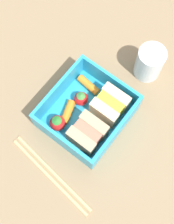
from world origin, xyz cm
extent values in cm
cube|color=#8C7353|center=(0.00, 0.00, -1.00)|extent=(120.00, 120.00, 2.00)
cube|color=#289ECE|center=(0.00, 0.00, 0.60)|extent=(15.18, 13.90, 1.20)
cube|color=#289ECE|center=(0.00, 6.65, 3.63)|extent=(15.18, 0.60, 4.85)
cube|color=#289ECE|center=(0.00, -6.65, 3.63)|extent=(15.18, 0.60, 4.85)
cube|color=#289ECE|center=(-7.29, 0.00, 3.63)|extent=(0.60, 12.70, 4.85)
cube|color=#289ECE|center=(7.29, 0.00, 3.63)|extent=(0.60, 12.70, 4.85)
cube|color=beige|center=(-5.21, 2.72, 3.48)|extent=(1.87, 5.44, 4.57)
cube|color=yellow|center=(-3.34, 2.72, 3.48)|extent=(1.87, 5.01, 4.20)
cube|color=beige|center=(-1.48, 2.72, 3.48)|extent=(1.87, 5.44, 4.57)
cube|color=tan|center=(1.48, 2.72, 3.48)|extent=(1.87, 5.44, 4.57)
cube|color=#D87259|center=(3.34, 2.72, 3.48)|extent=(1.87, 5.01, 4.20)
cube|color=tan|center=(5.21, 2.72, 3.48)|extent=(1.87, 5.44, 4.57)
cylinder|color=orange|center=(-4.80, -3.33, 1.94)|extent=(1.96, 4.89, 1.49)
sphere|color=red|center=(-1.46, -2.55, 2.55)|extent=(2.70, 2.70, 2.70)
cone|color=#448B40|center=(-1.46, -2.55, 4.20)|extent=(1.62, 1.62, 0.60)
cylinder|color=orange|center=(1.98, -3.03, 1.99)|extent=(4.73, 2.89, 1.57)
sphere|color=red|center=(5.00, -2.99, 2.68)|extent=(2.95, 2.95, 2.95)
cone|color=#308531|center=(5.00, -2.99, 4.45)|extent=(1.77, 1.77, 0.60)
cylinder|color=tan|center=(12.29, 1.76, 0.35)|extent=(2.90, 19.08, 0.70)
cylinder|color=tan|center=(13.30, 1.64, 0.35)|extent=(2.90, 19.08, 0.70)
cylinder|color=white|center=(-15.10, 3.59, 3.54)|extent=(5.33, 5.33, 7.08)
camera|label=1|loc=(14.90, 11.45, 57.29)|focal=50.00mm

